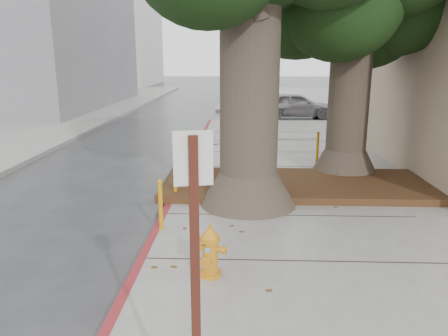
{
  "coord_description": "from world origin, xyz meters",
  "views": [
    {
      "loc": [
        -0.47,
        -6.2,
        3.2
      ],
      "look_at": [
        -0.79,
        2.03,
        1.1
      ],
      "focal_mm": 35.0,
      "sensor_mm": 36.0,
      "label": 1
    }
  ],
  "objects_px": {
    "fire_hydrant": "(210,251)",
    "car_dark": "(62,100)",
    "signpost": "(195,291)",
    "car_silver": "(296,105)",
    "car_red": "(386,107)"
  },
  "relations": [
    {
      "from": "signpost",
      "to": "car_dark",
      "type": "xyz_separation_m",
      "value": [
        -10.41,
        23.24,
        -0.94
      ]
    },
    {
      "from": "fire_hydrant",
      "to": "car_silver",
      "type": "height_order",
      "value": "car_silver"
    },
    {
      "from": "fire_hydrant",
      "to": "signpost",
      "type": "distance_m",
      "value": 3.17
    },
    {
      "from": "car_silver",
      "to": "fire_hydrant",
      "type": "bearing_deg",
      "value": 168.09
    },
    {
      "from": "signpost",
      "to": "car_silver",
      "type": "xyz_separation_m",
      "value": [
        3.28,
        21.06,
        -0.93
      ]
    },
    {
      "from": "car_red",
      "to": "car_dark",
      "type": "xyz_separation_m",
      "value": [
        -18.54,
        2.1,
        0.11
      ]
    },
    {
      "from": "car_dark",
      "to": "car_red",
      "type": "bearing_deg",
      "value": -14.37
    },
    {
      "from": "fire_hydrant",
      "to": "car_dark",
      "type": "distance_m",
      "value": 22.73
    },
    {
      "from": "signpost",
      "to": "car_red",
      "type": "distance_m",
      "value": 22.68
    },
    {
      "from": "fire_hydrant",
      "to": "car_red",
      "type": "bearing_deg",
      "value": 79.66
    },
    {
      "from": "fire_hydrant",
      "to": "signpost",
      "type": "height_order",
      "value": "signpost"
    },
    {
      "from": "car_silver",
      "to": "signpost",
      "type": "bearing_deg",
      "value": 169.88
    },
    {
      "from": "fire_hydrant",
      "to": "car_dark",
      "type": "bearing_deg",
      "value": 131.01
    },
    {
      "from": "signpost",
      "to": "car_silver",
      "type": "relative_size",
      "value": 0.64
    },
    {
      "from": "signpost",
      "to": "car_silver",
      "type": "distance_m",
      "value": 21.34
    }
  ]
}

